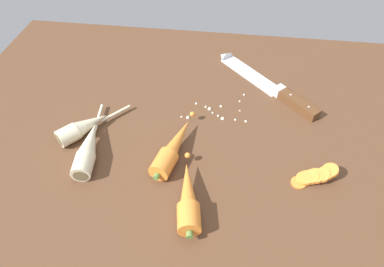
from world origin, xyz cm
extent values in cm
cube|color=brown|center=(0.00, 0.00, -2.00)|extent=(120.00, 90.00, 4.00)
cube|color=silver|center=(12.70, 23.41, 0.25)|extent=(17.09, 17.41, 0.50)
cone|color=silver|center=(4.90, 31.45, 0.25)|extent=(4.93, 4.91, 3.96)
cube|color=silver|center=(19.67, 16.24, 1.10)|extent=(3.50, 3.48, 2.20)
cube|color=brown|center=(24.20, 11.57, 1.10)|extent=(9.67, 9.84, 2.20)
sphere|color=silver|center=(22.25, 13.58, 2.20)|extent=(0.50, 0.50, 0.50)
sphere|color=silver|center=(26.15, 9.57, 2.20)|extent=(0.50, 0.50, 0.50)
cylinder|color=orange|center=(-4.41, -11.76, 2.10)|extent=(5.41, 6.42, 4.20)
cone|color=orange|center=(-2.82, -5.25, 2.10)|extent=(7.07, 13.96, 3.99)
sphere|color=orange|center=(-0.64, 3.60, 2.10)|extent=(1.20, 1.20, 1.20)
cylinder|color=#5B7F3D|center=(-5.22, -15.05, 2.10)|extent=(1.40, 1.26, 1.20)
cylinder|color=orange|center=(2.25, -23.21, 2.10)|extent=(5.03, 5.78, 4.20)
cone|color=orange|center=(1.18, -17.16, 2.10)|extent=(6.08, 12.82, 3.99)
sphere|color=orange|center=(-0.29, -8.91, 2.10)|extent=(1.20, 1.20, 1.20)
cylinder|color=#5B7F3D|center=(2.81, -26.33, 2.10)|extent=(1.36, 1.19, 1.20)
cylinder|color=beige|center=(-26.55, -6.52, 2.00)|extent=(5.79, 5.82, 4.00)
cone|color=beige|center=(-22.70, -2.08, 2.00)|extent=(7.80, 8.17, 3.80)
cylinder|color=beige|center=(-18.76, 2.47, 1.10)|extent=(5.86, 6.61, 0.70)
cylinder|color=brown|center=(-27.93, -8.12, 2.00)|extent=(2.31, 2.06, 2.80)
cylinder|color=beige|center=(-20.33, -14.15, 2.00)|extent=(4.62, 5.69, 4.00)
cone|color=beige|center=(-21.22, -6.93, 2.00)|extent=(4.92, 9.71, 3.80)
cylinder|color=beige|center=(-22.14, 0.46, 1.10)|extent=(1.94, 10.08, 0.70)
cylinder|color=brown|center=(-20.00, -16.75, 2.00)|extent=(2.82, 0.64, 2.80)
cylinder|color=orange|center=(22.48, -11.43, 0.35)|extent=(3.00, 3.00, 0.70)
cylinder|color=orange|center=(23.49, -10.60, 0.60)|extent=(3.19, 3.09, 1.71)
cylinder|color=orange|center=(23.90, -10.55, 0.84)|extent=(3.24, 3.15, 1.64)
cylinder|color=orange|center=(24.81, -10.38, 1.08)|extent=(3.28, 3.17, 2.04)
cylinder|color=orange|center=(25.67, -10.20, 1.33)|extent=(3.41, 3.32, 1.77)
cylinder|color=orange|center=(26.83, -10.07, 1.57)|extent=(3.21, 3.10, 2.17)
cylinder|color=orange|center=(27.66, -9.58, 1.82)|extent=(3.15, 3.05, 1.73)
cylinder|color=orange|center=(28.42, -9.05, 2.06)|extent=(3.33, 3.22, 2.21)
sphere|color=silver|center=(-0.51, 9.78, 0.30)|extent=(0.60, 0.60, 0.60)
sphere|color=silver|center=(-1.83, 4.49, 0.43)|extent=(0.86, 0.86, 0.86)
sphere|color=silver|center=(11.12, 14.78, 0.29)|extent=(0.58, 0.58, 0.58)
sphere|color=silver|center=(10.11, 12.10, 0.25)|extent=(0.50, 0.50, 0.50)
sphere|color=silver|center=(9.34, 5.24, 0.27)|extent=(0.54, 0.54, 0.54)
sphere|color=silver|center=(5.62, 9.54, 0.35)|extent=(0.70, 0.70, 0.70)
sphere|color=silver|center=(2.96, 8.25, 0.45)|extent=(0.90, 0.90, 0.90)
sphere|color=silver|center=(5.20, 6.08, 0.27)|extent=(0.55, 0.55, 0.55)
sphere|color=silver|center=(11.78, 5.00, 0.32)|extent=(0.65, 0.65, 0.65)
sphere|color=silver|center=(6.34, 5.22, 0.44)|extent=(0.88, 0.88, 0.88)
sphere|color=silver|center=(10.28, 8.56, 0.22)|extent=(0.43, 0.43, 0.43)
sphere|color=silver|center=(1.94, 8.91, 0.29)|extent=(0.59, 0.59, 0.59)
sphere|color=silver|center=(-3.35, 4.58, 0.25)|extent=(0.50, 0.50, 0.50)
sphere|color=silver|center=(3.82, 6.95, 0.25)|extent=(0.51, 0.51, 0.51)
camera|label=1|loc=(6.90, -54.19, 55.37)|focal=32.10mm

